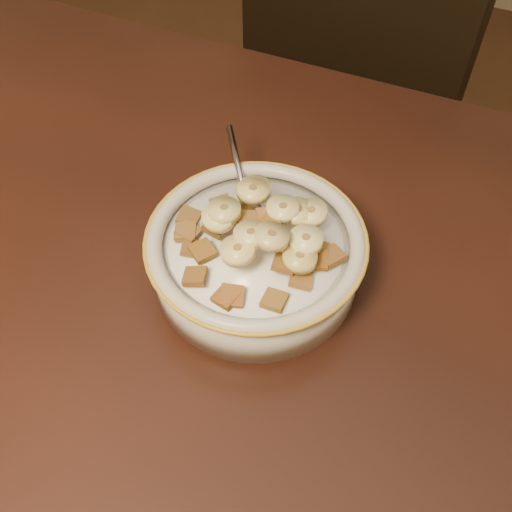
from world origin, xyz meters
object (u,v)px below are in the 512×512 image
at_px(chair, 303,157).
at_px(spoon, 250,216).
at_px(cereal_bowl, 256,260).
at_px(table, 128,313).

distance_m(chair, spoon, 0.49).
bearing_deg(chair, spoon, -65.04).
xyz_separation_m(chair, cereal_bowl, (0.09, -0.43, 0.25)).
bearing_deg(spoon, chair, -114.12).
distance_m(table, chair, 0.55).
bearing_deg(table, spoon, 51.54).
distance_m(cereal_bowl, spoon, 0.04).
xyz_separation_m(chair, spoon, (0.08, -0.40, 0.28)).
bearing_deg(table, chair, 88.99).
height_order(chair, cereal_bowl, chair).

